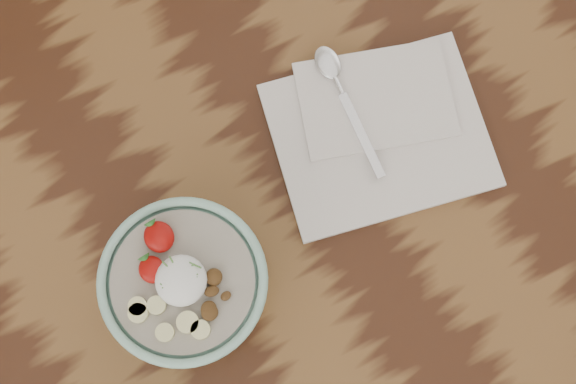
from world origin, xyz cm
name	(u,v)px	position (x,y,z in cm)	size (l,w,h in cm)	color
table	(311,194)	(0.00, 0.00, 65.70)	(160.00, 90.00, 75.00)	#361B0D
breakfast_bowl	(186,285)	(-18.60, -3.83, 80.93)	(17.44, 17.44, 11.87)	#8EBFAC
napkin	(379,128)	(9.57, 0.71, 75.63)	(28.86, 25.68, 1.50)	silver
spoon	(336,81)	(8.24, 7.91, 76.88)	(4.61, 17.37, 0.90)	silver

